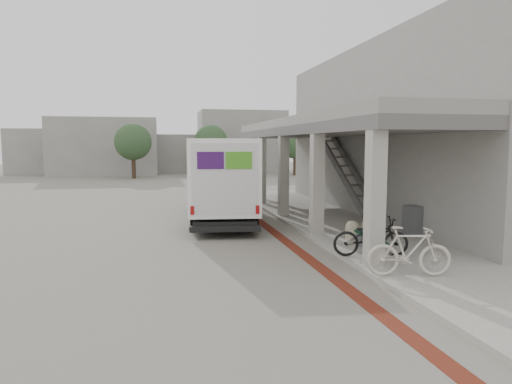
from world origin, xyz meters
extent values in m
plane|color=slate|center=(0.00, 0.00, 0.00)|extent=(120.00, 120.00, 0.00)
cube|color=#5F2013|center=(1.00, 2.00, 0.01)|extent=(0.35, 40.00, 0.01)
cube|color=gray|center=(4.00, 0.00, 0.06)|extent=(4.40, 28.00, 0.12)
cube|color=gray|center=(7.35, 4.50, 3.50)|extent=(4.30, 17.00, 7.00)
cube|color=#5A5755|center=(3.60, 4.50, 3.50)|extent=(3.40, 16.90, 0.35)
cube|color=gray|center=(3.60, 4.50, 3.85)|extent=(3.40, 16.90, 0.35)
cube|color=gray|center=(-8.00, 34.00, 2.75)|extent=(10.00, 6.00, 5.50)
cube|color=gray|center=(-1.00, 38.00, 2.00)|extent=(8.00, 6.00, 4.00)
cube|color=gray|center=(6.00, 36.00, 3.25)|extent=(9.00, 6.00, 6.50)
cube|color=gray|center=(-14.00, 37.00, 2.25)|extent=(7.00, 5.00, 4.50)
cylinder|color=#38281C|center=(-5.00, 28.00, 1.20)|extent=(0.36, 0.36, 2.40)
sphere|color=#294126|center=(-5.00, 28.00, 3.20)|extent=(3.20, 3.20, 3.20)
cylinder|color=#38281C|center=(2.00, 30.00, 1.20)|extent=(0.36, 0.36, 2.40)
sphere|color=#294126|center=(2.00, 30.00, 3.20)|extent=(3.20, 3.20, 3.20)
cylinder|color=#38281C|center=(10.00, 29.00, 1.20)|extent=(0.36, 0.36, 2.40)
sphere|color=#294126|center=(10.00, 29.00, 3.20)|extent=(3.20, 3.20, 3.20)
cube|color=black|center=(-0.37, 4.34, 0.39)|extent=(2.87, 7.05, 0.29)
cube|color=white|center=(-0.48, 3.47, 1.91)|extent=(2.95, 5.34, 2.54)
cube|color=white|center=(-0.06, 6.82, 1.76)|extent=(2.56, 2.13, 2.25)
cube|color=white|center=(0.06, 7.84, 0.93)|extent=(2.21, 0.84, 0.78)
cube|color=black|center=(0.03, 7.60, 2.30)|extent=(2.19, 0.73, 1.03)
cube|color=black|center=(-0.80, 0.85, 0.34)|extent=(2.26, 0.52, 0.18)
cube|color=#3A1255|center=(-1.56, 4.29, 2.35)|extent=(0.19, 1.36, 0.73)
cube|color=#489A21|center=(-1.74, 2.84, 2.35)|extent=(0.19, 1.36, 0.73)
cube|color=#3A1255|center=(-1.23, 0.97, 2.49)|extent=(0.83, 0.13, 0.54)
cube|color=#489A21|center=(-0.35, 0.86, 2.49)|extent=(0.83, 0.13, 0.54)
cylinder|color=black|center=(-1.08, 6.99, 0.44)|extent=(0.38, 0.91, 0.88)
cylinder|color=black|center=(0.96, 6.74, 0.44)|extent=(0.38, 0.91, 0.88)
cylinder|color=black|center=(-1.63, 2.53, 0.44)|extent=(0.38, 0.91, 0.88)
cylinder|color=black|center=(0.41, 2.28, 0.44)|extent=(0.38, 0.91, 0.88)
cube|color=gray|center=(2.44, -3.16, 0.33)|extent=(0.43, 0.17, 0.42)
cube|color=gray|center=(2.76, -1.53, 0.33)|extent=(0.43, 0.17, 0.42)
cube|color=#10311D|center=(2.45, -2.31, 0.57)|extent=(0.51, 1.99, 0.05)
cube|color=#10311D|center=(2.60, -2.34, 0.57)|extent=(0.51, 1.99, 0.05)
cube|color=#10311D|center=(2.75, -2.37, 0.57)|extent=(0.51, 1.99, 0.05)
cylinder|color=gray|center=(3.49, -0.33, 0.32)|extent=(0.40, 0.40, 0.40)
sphere|color=gray|center=(3.49, -0.33, 0.52)|extent=(0.40, 0.40, 0.40)
cylinder|color=tan|center=(2.83, -0.64, 0.32)|extent=(0.40, 0.40, 0.40)
sphere|color=tan|center=(2.83, -0.64, 0.52)|extent=(0.40, 0.40, 0.40)
cube|color=slate|center=(5.00, -0.33, 0.60)|extent=(0.46, 0.59, 0.95)
imported|color=black|center=(2.50, -2.53, 0.63)|extent=(2.03, 1.05, 1.02)
imported|color=beige|center=(2.50, -4.38, 0.68)|extent=(1.92, 0.91, 1.11)
camera|label=1|loc=(-2.78, -13.20, 3.00)|focal=32.00mm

